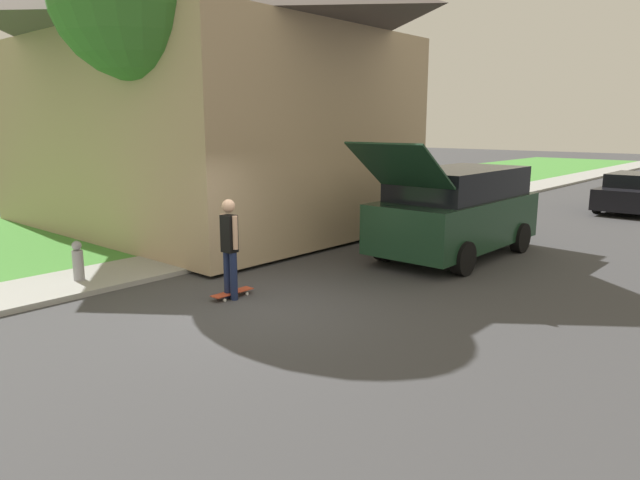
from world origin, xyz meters
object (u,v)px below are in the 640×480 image
(suv_parked, at_px, (456,210))
(car_down_street, at_px, (636,193))
(skateboarder, at_px, (230,244))
(skateboard, at_px, (232,293))
(fire_hydrant, at_px, (78,261))

(suv_parked, distance_m, car_down_street, 10.52)
(car_down_street, bearing_deg, skateboarder, -99.50)
(car_down_street, relative_size, skateboard, 5.23)
(suv_parked, bearing_deg, skateboard, -104.02)
(car_down_street, height_order, skateboarder, skateboarder)
(car_down_street, distance_m, skateboard, 16.18)
(fire_hydrant, bearing_deg, car_down_street, 72.37)
(car_down_street, height_order, fire_hydrant, car_down_street)
(skateboarder, bearing_deg, skateboard, 126.89)
(suv_parked, height_order, car_down_street, suv_parked)
(suv_parked, bearing_deg, fire_hydrant, -120.96)
(car_down_street, distance_m, skateboarder, 16.24)
(skateboarder, bearing_deg, car_down_street, 80.50)
(suv_parked, bearing_deg, skateboarder, -103.33)
(fire_hydrant, bearing_deg, skateboarder, 25.46)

